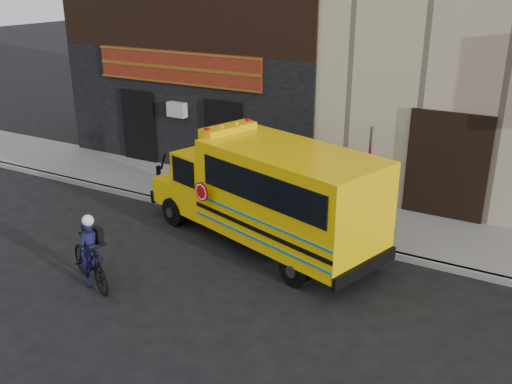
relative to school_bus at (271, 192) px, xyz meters
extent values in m
plane|color=black|center=(-0.54, -1.64, -1.51)|extent=(120.00, 120.00, 0.00)
cube|color=gray|center=(-0.54, 0.96, -1.43)|extent=(40.00, 0.20, 0.15)
cube|color=slate|center=(-0.54, 2.46, -1.43)|extent=(40.00, 3.00, 0.15)
cube|color=black|center=(-5.54, 3.91, 0.64)|extent=(10.00, 0.30, 4.00)
cube|color=black|center=(-5.54, 3.91, 4.14)|extent=(10.00, 0.28, 3.00)
cube|color=#57150C|center=(-5.54, 3.74, 2.14)|extent=(6.50, 0.12, 1.10)
cube|color=black|center=(-7.34, 3.76, -0.11)|extent=(1.30, 0.10, 2.50)
cube|color=black|center=(-3.74, 3.76, -0.11)|extent=(1.30, 0.10, 2.50)
cylinder|color=black|center=(-2.98, -0.06, -1.11)|extent=(0.85, 0.50, 0.80)
cylinder|color=black|center=(-2.42, 1.75, -1.11)|extent=(0.85, 0.50, 0.80)
cylinder|color=black|center=(1.41, -1.43, -1.11)|extent=(0.85, 0.50, 0.80)
cylinder|color=black|center=(1.97, 0.39, -1.11)|extent=(0.85, 0.50, 0.80)
cube|color=#EBB704|center=(-3.13, 0.98, -0.71)|extent=(1.55, 2.21, 0.70)
cube|color=black|center=(-3.66, 1.14, -0.96)|extent=(0.72, 1.99, 0.35)
cube|color=#EBB704|center=(-2.08, 0.65, -0.21)|extent=(1.77, 2.36, 1.70)
cube|color=black|center=(-2.62, 0.82, 0.19)|extent=(0.59, 1.74, 0.90)
cube|color=#EBB704|center=(0.64, -0.19, 0.11)|extent=(4.95, 3.43, 2.25)
cube|color=black|center=(2.82, -0.87, -0.96)|extent=(0.77, 2.14, 0.30)
cube|color=black|center=(0.41, -1.28, 0.59)|extent=(3.74, 1.19, 0.75)
cube|color=#EBB704|center=(-1.51, 0.47, 1.27)|extent=(0.95, 1.68, 0.28)
cylinder|color=#AA0B06|center=(-1.46, -0.90, 0.04)|extent=(0.51, 0.18, 0.52)
cylinder|color=#373E38|center=(2.13, 1.07, 0.10)|extent=(0.07, 0.07, 3.21)
cube|color=red|center=(2.16, 1.00, 1.10)|extent=(0.14, 0.26, 0.40)
cube|color=white|center=(2.16, 1.00, 0.60)|extent=(0.14, 0.26, 0.35)
imported|color=black|center=(-2.64, -3.64, -0.92)|extent=(2.01, 1.31, 1.18)
imported|color=black|center=(-2.58, -3.63, -0.73)|extent=(0.54, 0.66, 1.56)
camera|label=1|loc=(6.14, -11.71, 5.12)|focal=40.00mm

